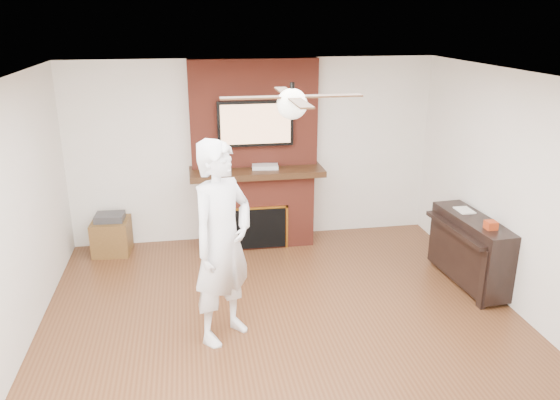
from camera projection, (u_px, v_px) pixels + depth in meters
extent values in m
cube|color=#4F2C17|center=(290.00, 349.00, 5.37)|extent=(5.36, 5.86, 0.18)
cube|color=white|center=(292.00, 71.00, 4.51)|extent=(5.36, 5.86, 0.18)
cube|color=silver|center=(253.00, 150.00, 7.59)|extent=(5.36, 0.18, 2.50)
cube|color=silver|center=(550.00, 206.00, 5.35)|extent=(0.18, 5.86, 2.50)
cube|color=maroon|center=(257.00, 208.00, 7.51)|extent=(1.50, 0.50, 1.00)
cube|color=black|center=(256.00, 171.00, 7.31)|extent=(1.78, 0.64, 0.08)
cube|color=maroon|center=(254.00, 113.00, 7.24)|extent=(1.70, 0.20, 1.42)
cube|color=black|center=(259.00, 228.00, 7.34)|extent=(0.70, 0.06, 0.55)
cube|color=#BF8C2D|center=(259.00, 208.00, 7.24)|extent=(0.78, 0.02, 0.03)
cube|color=#BF8C2D|center=(232.00, 230.00, 7.27)|extent=(0.03, 0.02, 0.61)
cube|color=#BF8C2D|center=(287.00, 227.00, 7.39)|extent=(0.03, 0.02, 0.61)
cube|color=black|center=(255.00, 124.00, 7.14)|extent=(1.00, 0.07, 0.60)
cube|color=#E2A778|center=(256.00, 124.00, 7.10)|extent=(0.92, 0.01, 0.52)
cylinder|color=black|center=(292.00, 91.00, 4.56)|extent=(0.04, 0.04, 0.14)
sphere|color=white|center=(292.00, 104.00, 4.59)|extent=(0.26, 0.26, 0.26)
cube|color=black|center=(330.00, 96.00, 4.63)|extent=(0.55, 0.11, 0.01)
cube|color=black|center=(285.00, 92.00, 4.88)|extent=(0.11, 0.55, 0.01)
cube|color=black|center=(253.00, 98.00, 4.52)|extent=(0.55, 0.11, 0.01)
cube|color=black|center=(300.00, 103.00, 4.27)|extent=(0.11, 0.55, 0.01)
imported|color=white|center=(222.00, 243.00, 5.13)|extent=(0.87, 0.85, 1.99)
cube|color=#573A19|center=(112.00, 236.00, 7.27)|extent=(0.50, 0.50, 0.46)
cube|color=#333335|center=(110.00, 217.00, 7.18)|extent=(0.38, 0.31, 0.09)
cube|color=black|center=(471.00, 249.00, 6.36)|extent=(0.45, 1.29, 0.78)
cube|color=black|center=(484.00, 279.00, 5.85)|extent=(0.06, 0.10, 0.68)
cube|color=black|center=(438.00, 239.00, 6.90)|extent=(0.06, 0.10, 0.68)
cube|color=black|center=(456.00, 229.00, 6.24)|extent=(0.21, 1.17, 0.05)
cube|color=silver|center=(464.00, 210.00, 6.46)|extent=(0.18, 0.24, 0.01)
cube|color=#A03313|center=(491.00, 225.00, 5.91)|extent=(0.12, 0.12, 0.09)
cube|color=silver|center=(265.00, 167.00, 7.29)|extent=(0.36, 0.23, 0.05)
cylinder|color=#D46019|center=(248.00, 245.00, 7.44)|extent=(0.06, 0.06, 0.11)
cylinder|color=#4B7E32|center=(264.00, 242.00, 7.55)|extent=(0.07, 0.07, 0.10)
cylinder|color=#F7E2C5|center=(266.00, 243.00, 7.52)|extent=(0.07, 0.07, 0.10)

